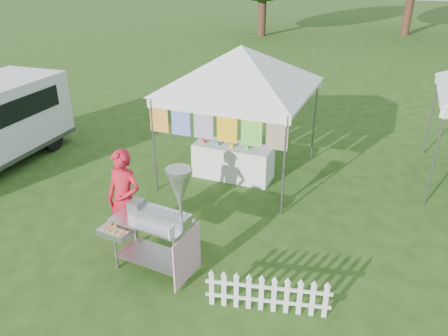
% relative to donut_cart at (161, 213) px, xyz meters
% --- Properties ---
extents(ground, '(120.00, 120.00, 0.00)m').
position_rel_donut_cart_xyz_m(ground, '(-0.16, 0.39, -1.13)').
color(ground, '#244313').
rests_on(ground, ground).
extents(canopy_main, '(4.24, 4.24, 3.45)m').
position_rel_donut_cart_xyz_m(canopy_main, '(-0.16, 3.88, 1.86)').
color(canopy_main, '#59595E').
rests_on(canopy_main, ground).
extents(donut_cart, '(1.44, 0.89, 1.92)m').
position_rel_donut_cart_xyz_m(donut_cart, '(0.00, 0.00, 0.00)').
color(donut_cart, gray).
rests_on(donut_cart, ground).
extents(vendor, '(0.67, 0.45, 1.80)m').
position_rel_donut_cart_xyz_m(vendor, '(-1.01, 0.49, -0.23)').
color(vendor, red).
rests_on(vendor, ground).
extents(picket_fence, '(1.76, 0.43, 0.56)m').
position_rel_donut_cart_xyz_m(picket_fence, '(1.78, -0.20, -0.84)').
color(picket_fence, white).
rests_on(picket_fence, ground).
extents(display_table, '(1.80, 0.70, 0.80)m').
position_rel_donut_cart_xyz_m(display_table, '(-0.24, 3.68, -0.73)').
color(display_table, white).
rests_on(display_table, ground).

